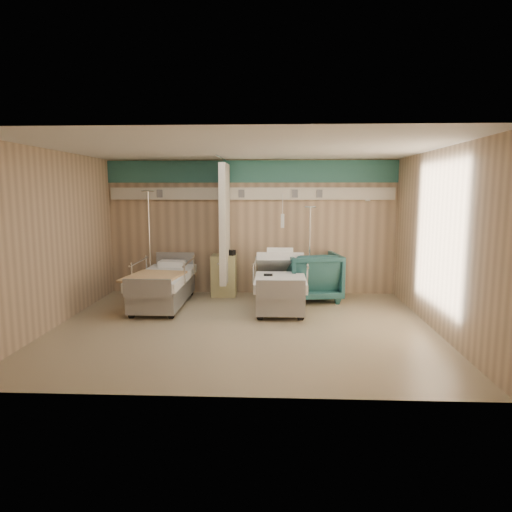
% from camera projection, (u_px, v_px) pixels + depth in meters
% --- Properties ---
extents(ground, '(6.00, 5.00, 0.00)m').
position_uv_depth(ground, '(243.00, 327.00, 7.30)').
color(ground, tan).
rests_on(ground, ground).
extents(room_walls, '(6.04, 5.04, 2.82)m').
position_uv_depth(room_walls, '(242.00, 210.00, 7.28)').
color(room_walls, tan).
rests_on(room_walls, ground).
extents(bed_right, '(1.00, 2.16, 0.63)m').
position_uv_depth(bed_right, '(280.00, 290.00, 8.51)').
color(bed_right, silver).
rests_on(bed_right, ground).
extents(bed_left, '(1.00, 2.16, 0.63)m').
position_uv_depth(bed_left, '(164.00, 289.00, 8.61)').
color(bed_left, silver).
rests_on(bed_left, ground).
extents(bedside_cabinet, '(0.50, 0.48, 0.85)m').
position_uv_depth(bedside_cabinet, '(224.00, 275.00, 9.44)').
color(bedside_cabinet, '#CAC07E').
rests_on(bedside_cabinet, ground).
extents(visitor_armchair, '(1.17, 1.19, 0.96)m').
position_uv_depth(visitor_armchair, '(313.00, 276.00, 9.05)').
color(visitor_armchair, '#1F4E4F').
rests_on(visitor_armchair, ground).
extents(waffle_blanket, '(0.68, 0.63, 0.06)m').
position_uv_depth(waffle_blanket, '(312.00, 251.00, 8.95)').
color(waffle_blanket, white).
rests_on(waffle_blanket, visitor_armchair).
extents(iv_stand_right, '(0.33, 0.33, 1.85)m').
position_uv_depth(iv_stand_right, '(309.00, 279.00, 9.32)').
color(iv_stand_right, silver).
rests_on(iv_stand_right, ground).
extents(iv_stand_left, '(0.39, 0.39, 2.17)m').
position_uv_depth(iv_stand_left, '(151.00, 274.00, 9.46)').
color(iv_stand_left, silver).
rests_on(iv_stand_left, ground).
extents(call_remote, '(0.16, 0.07, 0.04)m').
position_uv_depth(call_remote, '(268.00, 275.00, 8.27)').
color(call_remote, black).
rests_on(call_remote, bed_right).
extents(tan_blanket, '(1.02, 1.22, 0.04)m').
position_uv_depth(tan_blanket, '(154.00, 276.00, 8.11)').
color(tan_blanket, tan).
rests_on(tan_blanket, bed_left).
extents(toiletry_bag, '(0.24, 0.20, 0.11)m').
position_uv_depth(toiletry_bag, '(230.00, 253.00, 9.32)').
color(toiletry_bag, black).
rests_on(toiletry_bag, bedside_cabinet).
extents(white_cup, '(0.12, 0.12, 0.14)m').
position_uv_depth(white_cup, '(222.00, 251.00, 9.41)').
color(white_cup, white).
rests_on(white_cup, bedside_cabinet).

